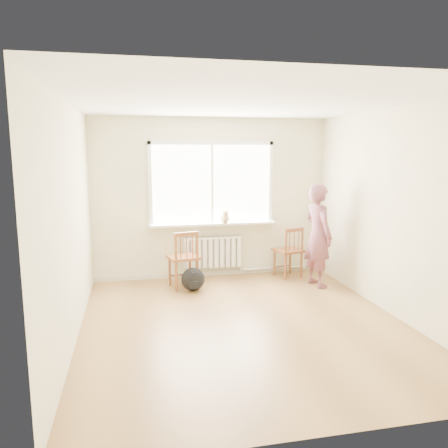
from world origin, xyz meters
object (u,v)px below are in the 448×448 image
chair_right (290,252)px  cat (225,217)px  person (318,235)px  backpack (193,279)px  chair_left (184,259)px

chair_right → cat: size_ratio=2.33×
person → backpack: bearing=76.0°
chair_right → person: size_ratio=0.53×
person → backpack: (-1.99, 0.14, -0.64)m
cat → backpack: 1.23m
person → chair_right: bearing=17.4°
chair_left → chair_right: bearing=174.5°
chair_right → backpack: bearing=-2.3°
chair_left → person: (2.11, -0.31, 0.35)m
chair_left → cat: 1.04m
chair_left → backpack: (0.11, -0.17, -0.28)m
person → cat: 1.56m
person → backpack: person is taller
chair_left → person: 2.16m
chair_left → person: size_ratio=0.56×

